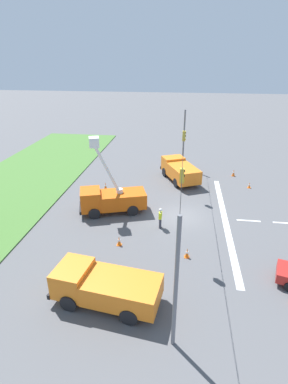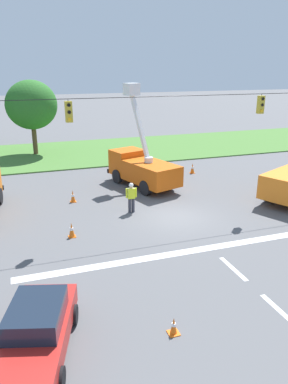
# 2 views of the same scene
# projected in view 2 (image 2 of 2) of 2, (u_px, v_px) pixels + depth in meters

# --- Properties ---
(ground_plane) EXTENTS (200.00, 200.00, 0.00)m
(ground_plane) POSITION_uv_depth(u_px,v_px,m) (176.00, 217.00, 20.93)
(ground_plane) COLOR #565659
(grass_verge) EXTENTS (56.00, 12.00, 0.10)m
(grass_verge) POSITION_uv_depth(u_px,v_px,m) (104.00, 151.00, 37.05)
(grass_verge) COLOR #477533
(grass_verge) RESTS_ON ground
(lane_markings) EXTENTS (17.60, 15.25, 0.01)m
(lane_markings) POSITION_uv_depth(u_px,v_px,m) (227.00, 263.00, 16.07)
(lane_markings) COLOR silver
(lane_markings) RESTS_ON ground
(signal_gantry) EXTENTS (26.20, 0.33, 7.20)m
(signal_gantry) POSITION_uv_depth(u_px,v_px,m) (177.00, 142.00, 19.54)
(signal_gantry) COLOR slate
(signal_gantry) RESTS_ON ground
(tree_centre) EXTENTS (4.66, 4.34, 6.89)m
(tree_centre) POSITION_uv_depth(u_px,v_px,m) (31.00, 105.00, 34.22)
(tree_centre) COLOR brown
(tree_centre) RESTS_ON ground
(utility_truck_bucket_lift) EXTENTS (3.95, 6.31, 6.95)m
(utility_truck_bucket_lift) POSITION_uv_depth(u_px,v_px,m) (142.00, 167.00, 26.01)
(utility_truck_bucket_lift) COLOR #D6560F
(utility_truck_bucket_lift) RESTS_ON ground
(sedan_red) EXTENTS (2.91, 4.62, 1.56)m
(sedan_red) POSITION_uv_depth(u_px,v_px,m) (37.00, 330.00, 10.81)
(sedan_red) COLOR red
(sedan_red) RESTS_ON ground
(road_worker) EXTENTS (0.65, 0.26, 1.77)m
(road_worker) POSITION_uv_depth(u_px,v_px,m) (131.00, 196.00, 21.33)
(road_worker) COLOR #383842
(road_worker) RESTS_ON ground
(traffic_cone_foreground_left) EXTENTS (0.36, 0.36, 0.58)m
(traffic_cone_foreground_left) POSITION_uv_depth(u_px,v_px,m) (174.00, 326.00, 11.74)
(traffic_cone_foreground_left) COLOR orange
(traffic_cone_foreground_left) RESTS_ON ground
(traffic_cone_foreground_right) EXTENTS (0.36, 0.36, 0.75)m
(traffic_cone_foreground_right) POSITION_uv_depth(u_px,v_px,m) (73.00, 196.00, 23.17)
(traffic_cone_foreground_right) COLOR orange
(traffic_cone_foreground_right) RESTS_ON ground
(traffic_cone_lane_edge_b) EXTENTS (0.36, 0.36, 0.81)m
(traffic_cone_lane_edge_b) POSITION_uv_depth(u_px,v_px,m) (192.00, 168.00, 29.42)
(traffic_cone_lane_edge_b) COLOR orange
(traffic_cone_lane_edge_b) RESTS_ON ground
(traffic_cone_far_left) EXTENTS (0.36, 0.36, 0.58)m
(traffic_cone_far_left) POSITION_uv_depth(u_px,v_px,m) (174.00, 173.00, 28.60)
(traffic_cone_far_left) COLOR orange
(traffic_cone_far_left) RESTS_ON ground
(traffic_cone_centre_line) EXTENTS (0.36, 0.36, 0.75)m
(traffic_cone_centre_line) POSITION_uv_depth(u_px,v_px,m) (72.00, 230.00, 18.40)
(traffic_cone_centre_line) COLOR orange
(traffic_cone_centre_line) RESTS_ON ground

